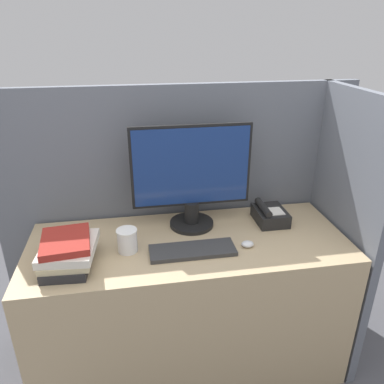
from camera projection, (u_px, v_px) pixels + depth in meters
cubicle_panel_rear at (179, 215)px, 2.17m from camera, size 1.97×0.04×1.49m
cubicle_panel_right at (339, 230)px, 2.01m from camera, size 0.04×0.68×1.49m
desk at (189, 304)px, 2.00m from camera, size 1.57×0.62×0.78m
monitor at (192, 179)px, 1.89m from camera, size 0.61×0.23×0.54m
keyboard at (193, 250)px, 1.75m from camera, size 0.40×0.14×0.02m
mouse at (248, 244)px, 1.79m from camera, size 0.06×0.05×0.03m
coffee_cup at (127, 240)px, 1.74m from camera, size 0.10×0.10×0.11m
book_stack at (68, 252)px, 1.63m from camera, size 0.25×0.30×0.14m
desk_telephone at (270, 215)px, 2.01m from camera, size 0.16×0.20×0.11m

